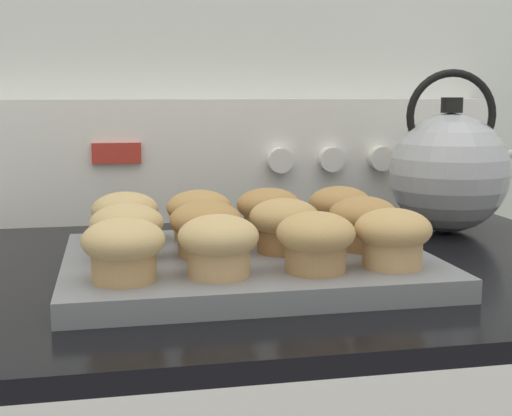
{
  "coord_description": "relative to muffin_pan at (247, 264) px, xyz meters",
  "views": [
    {
      "loc": [
        -0.18,
        -0.44,
        1.11
      ],
      "look_at": [
        -0.04,
        0.24,
        1.0
      ],
      "focal_mm": 50.0,
      "sensor_mm": 36.0,
      "label": 1
    }
  ],
  "objects": [
    {
      "name": "tea_kettle",
      "position": [
        0.31,
        0.18,
        0.07
      ],
      "size": [
        0.19,
        0.16,
        0.22
      ],
      "color": "#ADAFB5",
      "rests_on": "stove_range"
    },
    {
      "name": "muffin_r0_c2",
      "position": [
        0.04,
        -0.08,
        0.04
      ],
      "size": [
        0.07,
        0.07,
        0.06
      ],
      "color": "#A37A4C",
      "rests_on": "muffin_pan"
    },
    {
      "name": "muffin_r0_c1",
      "position": [
        -0.04,
        -0.08,
        0.04
      ],
      "size": [
        0.07,
        0.07,
        0.06
      ],
      "color": "tan",
      "rests_on": "muffin_pan"
    },
    {
      "name": "muffin_r2_c0",
      "position": [
        -0.12,
        0.08,
        0.04
      ],
      "size": [
        0.07,
        0.07,
        0.06
      ],
      "color": "tan",
      "rests_on": "muffin_pan"
    },
    {
      "name": "muffin_r1_c0",
      "position": [
        -0.12,
        -0.0,
        0.04
      ],
      "size": [
        0.07,
        0.07,
        0.06
      ],
      "color": "tan",
      "rests_on": "muffin_pan"
    },
    {
      "name": "wall_back",
      "position": [
        0.05,
        0.39,
        0.26
      ],
      "size": [
        8.0,
        0.05,
        2.4
      ],
      "color": "silver",
      "rests_on": "ground_plane"
    },
    {
      "name": "muffin_r1_c2",
      "position": [
        0.04,
        0.0,
        0.04
      ],
      "size": [
        0.07,
        0.07,
        0.06
      ],
      "color": "olive",
      "rests_on": "muffin_pan"
    },
    {
      "name": "muffin_r2_c1",
      "position": [
        -0.04,
        0.08,
        0.04
      ],
      "size": [
        0.07,
        0.07,
        0.06
      ],
      "color": "tan",
      "rests_on": "muffin_pan"
    },
    {
      "name": "muffin_r2_c3",
      "position": [
        0.12,
        0.08,
        0.04
      ],
      "size": [
        0.07,
        0.07,
        0.06
      ],
      "color": "tan",
      "rests_on": "muffin_pan"
    },
    {
      "name": "muffin_r1_c1",
      "position": [
        -0.04,
        0.0,
        0.04
      ],
      "size": [
        0.07,
        0.07,
        0.06
      ],
      "color": "tan",
      "rests_on": "muffin_pan"
    },
    {
      "name": "muffin_r1_c3",
      "position": [
        0.12,
        -0.0,
        0.04
      ],
      "size": [
        0.07,
        0.07,
        0.06
      ],
      "color": "olive",
      "rests_on": "muffin_pan"
    },
    {
      "name": "muffin_r0_c3",
      "position": [
        0.12,
        -0.08,
        0.04
      ],
      "size": [
        0.07,
        0.07,
        0.06
      ],
      "color": "tan",
      "rests_on": "muffin_pan"
    },
    {
      "name": "control_panel",
      "position": [
        0.05,
        0.34,
        0.08
      ],
      "size": [
        0.77,
        0.07,
        0.18
      ],
      "color": "white",
      "rests_on": "stove_range"
    },
    {
      "name": "muffin_r2_c2",
      "position": [
        0.04,
        0.08,
        0.04
      ],
      "size": [
        0.07,
        0.07,
        0.06
      ],
      "color": "tan",
      "rests_on": "muffin_pan"
    },
    {
      "name": "muffin_r0_c0",
      "position": [
        -0.13,
        -0.08,
        0.04
      ],
      "size": [
        0.07,
        0.07,
        0.06
      ],
      "color": "tan",
      "rests_on": "muffin_pan"
    },
    {
      "name": "muffin_pan",
      "position": [
        0.0,
        0.0,
        0.0
      ],
      "size": [
        0.37,
        0.28,
        0.02
      ],
      "color": "slate",
      "rests_on": "stove_range"
    }
  ]
}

